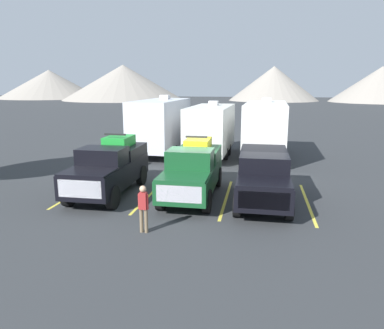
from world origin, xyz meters
TOP-DOWN VIEW (x-y plane):
  - ground_plane at (0.00, 0.00)m, footprint 240.00×240.00m
  - pickup_truck_a at (-3.52, -0.72)m, footprint 2.16×5.33m
  - pickup_truck_b at (0.21, -0.40)m, footprint 2.11×5.52m
  - pickup_truck_c at (3.21, -0.62)m, footprint 2.17×5.52m
  - lot_stripe_a at (-5.05, -0.56)m, footprint 0.12×5.50m
  - lot_stripe_b at (-1.68, -0.56)m, footprint 0.12×5.50m
  - lot_stripe_c at (1.68, -0.56)m, footprint 0.12×5.50m
  - lot_stripe_d at (5.05, -0.56)m, footprint 0.12×5.50m
  - camper_trailer_a at (-3.77, 8.96)m, footprint 2.82×8.39m
  - camper_trailer_b at (-0.19, 8.35)m, footprint 2.69×7.91m
  - camper_trailer_c at (3.34, 8.60)m, footprint 2.79×8.49m
  - person_a at (-0.66, -4.74)m, footprint 0.36×0.22m
  - mountain_ridge at (-1.79, 92.46)m, footprint 157.72×41.51m

SIDE VIEW (x-z plane):
  - ground_plane at x=0.00m, z-range 0.00..0.00m
  - lot_stripe_a at x=-5.05m, z-range 0.00..0.01m
  - lot_stripe_b at x=-1.68m, z-range 0.00..0.01m
  - lot_stripe_c at x=1.68m, z-range 0.00..0.01m
  - lot_stripe_d at x=5.05m, z-range 0.00..0.01m
  - person_a at x=-0.66m, z-range 0.12..1.73m
  - pickup_truck_c at x=3.21m, z-range 0.10..2.18m
  - pickup_truck_b at x=0.21m, z-range -0.08..2.44m
  - pickup_truck_a at x=-3.52m, z-range -0.09..2.50m
  - camper_trailer_b at x=-0.19m, z-range 0.10..3.77m
  - camper_trailer_c at x=3.34m, z-range 0.10..4.02m
  - camper_trailer_a at x=-3.77m, z-range 0.10..4.12m
  - mountain_ridge at x=-1.79m, z-range -0.70..10.80m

